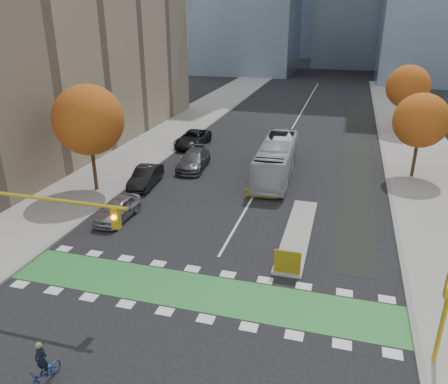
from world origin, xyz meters
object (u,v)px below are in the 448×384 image
Objects in this scene: tree_east_far at (408,87)px; traffic_signal_east at (446,306)px; parked_car_c at (194,160)px; tree_west at (89,120)px; parked_car_d at (193,139)px; tree_east_near at (421,121)px; bus at (276,159)px; hazard_board at (287,262)px; cyclist at (44,370)px; traffic_signal_west at (22,216)px; parked_car_a at (118,209)px; parked_car_b at (146,176)px.

traffic_signal_east is at bearing -92.97° from tree_east_far.
traffic_signal_east is 0.75× the size of parked_car_c.
parked_car_d is at bearing 77.83° from tree_west.
tree_east_near is 0.64× the size of bus.
cyclist is (-7.58, -9.77, -0.16)m from hazard_board.
tree_east_near reaches higher than traffic_signal_east.
parked_car_c is at bearing 125.09° from hazard_board.
traffic_signal_west is at bearing 135.62° from cyclist.
tree_east_near is (24.00, 10.00, -0.75)m from tree_west.
tree_east_near is at bearing 48.48° from traffic_signal_west.
hazard_board is at bearing 21.55° from traffic_signal_west.
tree_east_near reaches higher than traffic_signal_west.
tree_east_near reaches higher than cyclist.
parked_car_c is (-10.50, 14.95, -0.01)m from hazard_board.
tree_west is at bearing -102.17° from parked_car_d.
tree_east_far is 25.06m from parked_car_d.
cyclist is 0.45× the size of parked_car_a.
traffic_signal_west is 4.43× the size of cyclist.
bus is (-3.13, 14.97, 0.74)m from hazard_board.
tree_east_near reaches higher than parked_car_b.
tree_west reaches higher than parked_car_d.
traffic_signal_west is at bearing -179.99° from traffic_signal_east.
tree_west reaches higher than bus.
tree_east_near is at bearing 12.05° from bus.
parked_car_c reaches higher than parked_car_b.
cyclist is at bearing -119.47° from tree_east_near.
parked_car_c is at bearing 101.70° from cyclist.
tree_west reaches higher than cyclist.
parked_car_c is 0.96× the size of parked_car_d.
parked_car_a is 0.78× the size of parked_car_c.
tree_east_far is at bearing 42.71° from parked_car_b.
tree_east_far is (0.50, 16.00, 0.38)m from tree_east_near.
hazard_board is 0.24× the size of parked_car_d.
bus is at bearing -165.73° from tree_east_near.
tree_east_near reaches higher than parked_car_a.
parked_car_a is 6.28m from parked_car_b.
bus is 2.38× the size of parked_car_b.
parked_car_c is (5.50, 7.15, -4.82)m from tree_west.
cyclist is at bearing -64.41° from tree_west.
hazard_board is 0.73× the size of cyclist.
parked_car_a is at bearing -86.52° from parked_car_d.
traffic_signal_west is 7.48m from cyclist.
tree_east_near is 1.65× the size of parked_car_a.
cyclist is at bearing -88.51° from parked_car_c.
parked_car_d is (-2.50, 6.77, -0.00)m from parked_car_c.
tree_east_near reaches higher than parked_car_c.
bus is at bearing 21.94° from parked_car_b.
parked_car_d is (-13.00, 21.71, -0.01)m from hazard_board.
cyclist is 25.16m from bus.
tree_east_near is 19.16m from parked_car_c.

